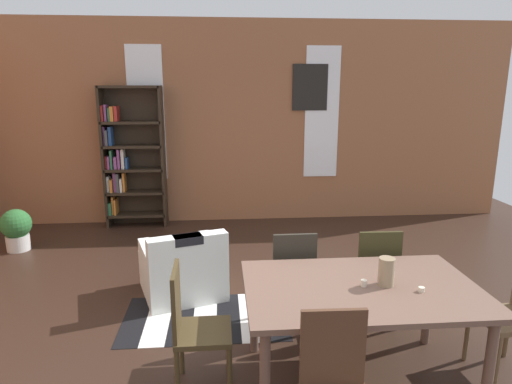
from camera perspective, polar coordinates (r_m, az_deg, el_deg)
ground_plane at (r=3.98m, az=-0.33°, el=-19.54°), size 10.35×10.35×0.00m
back_wall_brick at (r=7.18m, az=-2.67°, el=8.90°), size 8.96×0.12×3.20m
window_pane_0 at (r=7.19m, az=-13.99°, el=9.81°), size 0.55×0.02×2.08m
window_pane_1 at (r=7.29m, az=8.53°, el=10.09°), size 0.55×0.02×2.08m
dining_table at (r=3.37m, az=13.45°, el=-13.03°), size 1.69×1.08×0.77m
vase_on_table at (r=3.35m, az=16.54°, el=-9.87°), size 0.12×0.12×0.21m
tealight_candle_0 at (r=3.33m, az=13.80°, el=-11.39°), size 0.04×0.04×0.05m
tealight_candle_1 at (r=3.36m, az=20.65°, el=-11.74°), size 0.04×0.04×0.03m
dining_chair_far_right at (r=4.22m, az=15.08°, el=-10.17°), size 0.41×0.41×0.95m
dining_chair_far_left at (r=4.03m, az=4.70°, el=-10.84°), size 0.41×0.41×0.95m
dining_chair_head_left at (r=3.31m, az=-8.17°, el=-16.70°), size 0.40×0.40×0.95m
bookshelf_tall at (r=7.14m, az=-16.07°, el=4.33°), size 0.93×0.30×2.19m
armchair_white at (r=4.80m, az=-9.45°, el=-9.92°), size 1.00×1.00×0.75m
potted_plant_by_shelf at (r=6.78m, az=-28.64°, el=-4.14°), size 0.40×0.40×0.57m
striped_rug at (r=4.43m, az=-6.61°, el=-15.87°), size 1.56×0.93×0.01m
framed_picture at (r=7.23m, az=7.01°, el=13.31°), size 0.56×0.03×0.72m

